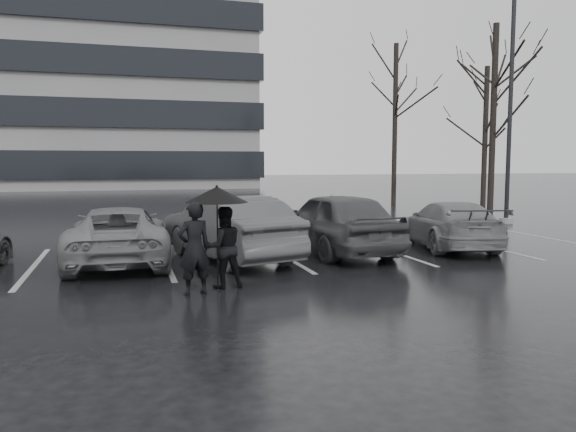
{
  "coord_description": "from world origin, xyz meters",
  "views": [
    {
      "loc": [
        -3.08,
        -10.54,
        2.27
      ],
      "look_at": [
        0.31,
        1.0,
        1.1
      ],
      "focal_mm": 35.0,
      "sensor_mm": 36.0,
      "label": 1
    }
  ],
  "objects_px": {
    "car_west_b": "(118,235)",
    "tree_north": "(395,124)",
    "pedestrian_right": "(224,247)",
    "lamp_post": "(510,111)",
    "pedestrian_left": "(194,248)",
    "tree_east": "(493,120)",
    "tree_ne": "(485,137)",
    "car_main": "(335,222)",
    "car_east": "(449,224)",
    "car_west_a": "(229,228)"
  },
  "relations": [
    {
      "from": "pedestrian_right",
      "to": "tree_north",
      "type": "height_order",
      "value": "tree_north"
    },
    {
      "from": "car_main",
      "to": "tree_east",
      "type": "relative_size",
      "value": 0.57
    },
    {
      "from": "pedestrian_right",
      "to": "tree_east",
      "type": "height_order",
      "value": "tree_east"
    },
    {
      "from": "car_main",
      "to": "pedestrian_left",
      "type": "xyz_separation_m",
      "value": [
        -3.89,
        -3.43,
        0.03
      ]
    },
    {
      "from": "car_west_b",
      "to": "lamp_post",
      "type": "relative_size",
      "value": 0.51
    },
    {
      "from": "car_west_b",
      "to": "pedestrian_right",
      "type": "relative_size",
      "value": 3.11
    },
    {
      "from": "pedestrian_right",
      "to": "lamp_post",
      "type": "height_order",
      "value": "lamp_post"
    },
    {
      "from": "car_west_a",
      "to": "tree_ne",
      "type": "xyz_separation_m",
      "value": [
        15.26,
        11.76,
        2.76
      ]
    },
    {
      "from": "lamp_post",
      "to": "car_main",
      "type": "bearing_deg",
      "value": -151.94
    },
    {
      "from": "car_east",
      "to": "car_main",
      "type": "bearing_deg",
      "value": 12.2
    },
    {
      "from": "lamp_post",
      "to": "tree_east",
      "type": "relative_size",
      "value": 1.12
    },
    {
      "from": "car_east",
      "to": "pedestrian_left",
      "type": "xyz_separation_m",
      "value": [
        -7.1,
        -3.4,
        0.18
      ]
    },
    {
      "from": "pedestrian_left",
      "to": "tree_north",
      "type": "bearing_deg",
      "value": -139.24
    },
    {
      "from": "lamp_post",
      "to": "tree_north",
      "type": "distance_m",
      "value": 10.08
    },
    {
      "from": "car_east",
      "to": "lamp_post",
      "type": "height_order",
      "value": "lamp_post"
    },
    {
      "from": "car_west_a",
      "to": "pedestrian_left",
      "type": "relative_size",
      "value": 2.81
    },
    {
      "from": "car_main",
      "to": "car_west_b",
      "type": "height_order",
      "value": "car_main"
    },
    {
      "from": "car_west_a",
      "to": "lamp_post",
      "type": "distance_m",
      "value": 12.61
    },
    {
      "from": "pedestrian_left",
      "to": "car_west_a",
      "type": "bearing_deg",
      "value": -123.62
    },
    {
      "from": "car_west_a",
      "to": "lamp_post",
      "type": "height_order",
      "value": "lamp_post"
    },
    {
      "from": "car_west_b",
      "to": "tree_north",
      "type": "distance_m",
      "value": 20.64
    },
    {
      "from": "tree_east",
      "to": "tree_north",
      "type": "relative_size",
      "value": 0.94
    },
    {
      "from": "tree_north",
      "to": "car_west_b",
      "type": "bearing_deg",
      "value": -134.4
    },
    {
      "from": "car_west_a",
      "to": "tree_east",
      "type": "distance_m",
      "value": 15.28
    },
    {
      "from": "car_west_b",
      "to": "pedestrian_left",
      "type": "xyz_separation_m",
      "value": [
        1.27,
        -3.52,
        0.16
      ]
    },
    {
      "from": "car_main",
      "to": "pedestrian_left",
      "type": "distance_m",
      "value": 5.19
    },
    {
      "from": "pedestrian_right",
      "to": "tree_ne",
      "type": "relative_size",
      "value": 0.21
    },
    {
      "from": "pedestrian_left",
      "to": "tree_ne",
      "type": "height_order",
      "value": "tree_ne"
    },
    {
      "from": "car_west_a",
      "to": "car_west_b",
      "type": "xyz_separation_m",
      "value": [
        -2.46,
        0.24,
        -0.1
      ]
    },
    {
      "from": "car_main",
      "to": "car_east",
      "type": "distance_m",
      "value": 3.21
    },
    {
      "from": "car_west_b",
      "to": "tree_east",
      "type": "bearing_deg",
      "value": -152.47
    },
    {
      "from": "car_main",
      "to": "car_east",
      "type": "bearing_deg",
      "value": 173.99
    },
    {
      "from": "pedestrian_right",
      "to": "lamp_post",
      "type": "xyz_separation_m",
      "value": [
        11.83,
        7.56,
        3.37
      ]
    },
    {
      "from": "car_west_a",
      "to": "tree_east",
      "type": "height_order",
      "value": "tree_east"
    },
    {
      "from": "car_main",
      "to": "car_west_a",
      "type": "relative_size",
      "value": 1.01
    },
    {
      "from": "tree_north",
      "to": "tree_east",
      "type": "bearing_deg",
      "value": -81.87
    },
    {
      "from": "lamp_post",
      "to": "car_west_b",
      "type": "bearing_deg",
      "value": -161.96
    },
    {
      "from": "pedestrian_right",
      "to": "tree_north",
      "type": "distance_m",
      "value": 21.82
    },
    {
      "from": "pedestrian_left",
      "to": "pedestrian_right",
      "type": "height_order",
      "value": "pedestrian_left"
    },
    {
      "from": "lamp_post",
      "to": "tree_east",
      "type": "xyz_separation_m",
      "value": [
        1.54,
        3.07,
        -0.1
      ]
    },
    {
      "from": "tree_ne",
      "to": "tree_east",
      "type": "bearing_deg",
      "value": -122.01
    },
    {
      "from": "car_west_a",
      "to": "car_east",
      "type": "height_order",
      "value": "car_west_a"
    },
    {
      "from": "pedestrian_right",
      "to": "tree_north",
      "type": "bearing_deg",
      "value": -131.25
    },
    {
      "from": "car_main",
      "to": "pedestrian_right",
      "type": "xyz_separation_m",
      "value": [
        -3.31,
        -3.02,
        -0.04
      ]
    },
    {
      "from": "car_west_b",
      "to": "tree_north",
      "type": "relative_size",
      "value": 0.54
    },
    {
      "from": "tree_north",
      "to": "car_east",
      "type": "bearing_deg",
      "value": -111.79
    },
    {
      "from": "lamp_post",
      "to": "tree_north",
      "type": "xyz_separation_m",
      "value": [
        0.54,
        10.07,
        0.15
      ]
    },
    {
      "from": "car_west_a",
      "to": "car_east",
      "type": "xyz_separation_m",
      "value": [
        5.9,
        0.12,
        -0.12
      ]
    },
    {
      "from": "car_west_b",
      "to": "tree_north",
      "type": "xyz_separation_m",
      "value": [
        14.22,
        14.52,
        3.62
      ]
    },
    {
      "from": "pedestrian_left",
      "to": "pedestrian_right",
      "type": "xyz_separation_m",
      "value": [
        0.58,
        0.41,
        -0.06
      ]
    }
  ]
}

